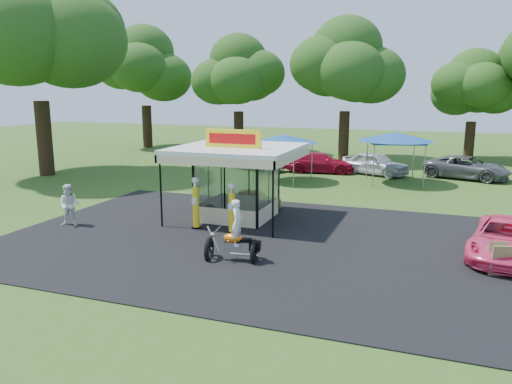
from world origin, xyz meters
TOP-DOWN VIEW (x-y plane):
  - ground at (0.00, 0.00)m, footprint 120.00×120.00m
  - asphalt_apron at (0.00, 2.00)m, footprint 20.00×14.00m
  - gas_station_kiosk at (-2.00, 4.99)m, footprint 5.40×5.40m
  - gas_pump_left at (-3.00, 2.71)m, footprint 0.43×0.43m
  - gas_pump_right at (-1.29, 2.60)m, footprint 0.40×0.40m
  - motorcycle at (0.16, -0.54)m, footprint 2.01×1.22m
  - spare_tires at (-3.02, 4.10)m, footprint 0.96×0.64m
  - a_frame_sign at (8.68, 1.01)m, footprint 0.66×0.69m
  - kiosk_car at (-2.00, 7.20)m, footprint 2.82×1.13m
  - pink_sedan at (9.12, 3.08)m, footprint 3.23×5.38m
  - spectator_west at (-8.42, 1.22)m, footprint 1.12×1.02m
  - bg_car_a at (-5.88, 18.64)m, footprint 4.37×2.32m
  - bg_car_b at (-1.37, 19.23)m, footprint 5.21×2.66m
  - bg_car_c at (2.50, 19.55)m, footprint 5.10×3.55m
  - bg_car_d at (8.49, 20.08)m, footprint 5.98×4.02m
  - tent_west at (-2.86, 14.99)m, footprint 4.37×4.37m
  - tent_east at (4.02, 16.76)m, footprint 4.68×4.68m
  - oak_far_a at (-21.84, 28.87)m, footprint 10.15×10.15m
  - oak_far_b at (-11.30, 28.08)m, footprint 9.01×9.01m
  - oak_far_c at (-1.05, 26.70)m, footprint 9.86×9.86m
  - oak_far_d at (9.05, 29.96)m, footprint 7.60×7.60m
  - oak_near at (-19.18, 11.56)m, footprint 13.20×13.20m

SIDE VIEW (x-z plane):
  - ground at x=0.00m, z-range 0.00..0.00m
  - asphalt_apron at x=0.00m, z-range 0.00..0.04m
  - spare_tires at x=-3.02m, z-range -0.01..0.79m
  - kiosk_car at x=-2.00m, z-range 0.00..0.96m
  - a_frame_sign at x=8.68m, z-range 0.01..1.11m
  - bg_car_a at x=-5.88m, z-range 0.00..1.37m
  - pink_sedan at x=9.12m, z-range 0.00..1.40m
  - bg_car_b at x=-1.37m, z-range 0.00..1.45m
  - bg_car_d at x=8.49m, z-range 0.00..1.52m
  - bg_car_c at x=2.50m, z-range 0.00..1.61m
  - motorcycle at x=0.16m, z-range -0.26..2.05m
  - spectator_west at x=-8.42m, z-range 0.00..1.88m
  - gas_pump_right at x=-1.29m, z-range -0.04..2.11m
  - gas_pump_left at x=-3.00m, z-range -0.05..2.24m
  - gas_station_kiosk at x=-2.00m, z-range -0.31..3.87m
  - tent_west at x=-2.86m, z-range 1.24..4.29m
  - tent_east at x=4.02m, z-range 1.32..4.59m
  - oak_far_d at x=9.05m, z-range 1.24..10.29m
  - oak_far_b at x=-11.30m, z-range 1.49..12.24m
  - oak_far_c at x=-1.05m, z-range 1.56..13.18m
  - oak_far_a at x=-21.84m, z-range 1.64..13.66m
  - oak_near at x=-19.18m, z-range 1.92..17.13m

